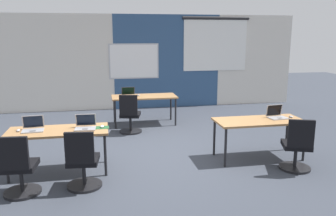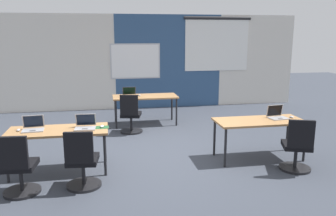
{
  "view_description": "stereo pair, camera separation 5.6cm",
  "coord_description": "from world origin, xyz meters",
  "px_view_note": "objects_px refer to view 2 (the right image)",
  "views": [
    {
      "loc": [
        -1.01,
        -6.18,
        2.25
      ],
      "look_at": [
        0.12,
        -0.34,
        0.95
      ],
      "focal_mm": 36.69,
      "sensor_mm": 36.0,
      "label": 1
    },
    {
      "loc": [
        -0.95,
        -6.19,
        2.25
      ],
      "look_at": [
        0.12,
        -0.34,
        0.95
      ],
      "focal_mm": 36.69,
      "sensor_mm": 36.0,
      "label": 2
    }
  ],
  "objects_px": {
    "desk_near_right": "(259,123)",
    "mouse_near_right_end": "(292,117)",
    "mouse_far_left": "(139,95)",
    "laptop_near_right_end": "(277,115)",
    "chair_far_left": "(131,117)",
    "desk_near_left": "(58,133)",
    "mouse_near_left_inner": "(102,126)",
    "desk_far_center": "(145,98)",
    "laptop_near_left_end": "(33,127)",
    "chair_near_right_end": "(297,149)",
    "mouse_near_left_end": "(18,130)",
    "chair_near_left_end": "(19,170)",
    "laptop_near_left_inner": "(85,125)",
    "chair_near_left_inner": "(82,164)",
    "laptop_far_left": "(129,94)"
  },
  "relations": [
    {
      "from": "desk_near_right",
      "to": "mouse_near_right_end",
      "type": "height_order",
      "value": "mouse_near_right_end"
    },
    {
      "from": "desk_far_center",
      "to": "laptop_near_left_end",
      "type": "distance_m",
      "value": 3.49
    },
    {
      "from": "chair_near_right_end",
      "to": "mouse_near_left_end",
      "type": "bearing_deg",
      "value": 10.08
    },
    {
      "from": "desk_near_right",
      "to": "mouse_near_right_end",
      "type": "xyz_separation_m",
      "value": [
        0.66,
        0.06,
        0.08
      ]
    },
    {
      "from": "chair_near_right_end",
      "to": "laptop_near_left_end",
      "type": "height_order",
      "value": "laptop_near_left_end"
    },
    {
      "from": "chair_far_left",
      "to": "mouse_near_right_end",
      "type": "height_order",
      "value": "chair_far_left"
    },
    {
      "from": "desk_far_center",
      "to": "mouse_near_right_end",
      "type": "bearing_deg",
      "value": -48.75
    },
    {
      "from": "chair_far_left",
      "to": "desk_near_right",
      "type": "bearing_deg",
      "value": 149.5
    },
    {
      "from": "mouse_near_right_end",
      "to": "mouse_far_left",
      "type": "bearing_deg",
      "value": 132.46
    },
    {
      "from": "laptop_near_right_end",
      "to": "chair_near_left_inner",
      "type": "xyz_separation_m",
      "value": [
        -3.47,
        -0.81,
        -0.39
      ]
    },
    {
      "from": "mouse_far_left",
      "to": "laptop_near_right_end",
      "type": "distance_m",
      "value": 3.57
    },
    {
      "from": "chair_near_left_end",
      "to": "mouse_near_right_end",
      "type": "bearing_deg",
      "value": -165.52
    },
    {
      "from": "mouse_near_right_end",
      "to": "chair_near_right_end",
      "type": "relative_size",
      "value": 0.11
    },
    {
      "from": "mouse_far_left",
      "to": "laptop_near_right_end",
      "type": "relative_size",
      "value": 0.29
    },
    {
      "from": "mouse_near_left_end",
      "to": "chair_near_right_end",
      "type": "bearing_deg",
      "value": -9.14
    },
    {
      "from": "chair_near_right_end",
      "to": "laptop_near_right_end",
      "type": "bearing_deg",
      "value": -72.07
    },
    {
      "from": "desk_near_left",
      "to": "mouse_near_left_inner",
      "type": "distance_m",
      "value": 0.71
    },
    {
      "from": "desk_near_left",
      "to": "desk_near_right",
      "type": "height_order",
      "value": "same"
    },
    {
      "from": "mouse_near_left_end",
      "to": "chair_far_left",
      "type": "bearing_deg",
      "value": 46.27
    },
    {
      "from": "chair_near_right_end",
      "to": "chair_near_left_inner",
      "type": "xyz_separation_m",
      "value": [
        -3.45,
        -0.04,
        0.0
      ]
    },
    {
      "from": "laptop_near_right_end",
      "to": "laptop_near_left_end",
      "type": "height_order",
      "value": "laptop_near_right_end"
    },
    {
      "from": "mouse_near_left_inner",
      "to": "laptop_far_left",
      "type": "bearing_deg",
      "value": 77.01
    },
    {
      "from": "desk_near_right",
      "to": "laptop_near_left_inner",
      "type": "distance_m",
      "value": 3.06
    },
    {
      "from": "desk_near_right",
      "to": "desk_far_center",
      "type": "distance_m",
      "value": 3.3
    },
    {
      "from": "laptop_far_left",
      "to": "chair_near_left_inner",
      "type": "bearing_deg",
      "value": -104.02
    },
    {
      "from": "chair_far_left",
      "to": "laptop_near_left_end",
      "type": "relative_size",
      "value": 2.61
    },
    {
      "from": "laptop_far_left",
      "to": "desk_near_right",
      "type": "bearing_deg",
      "value": -52.24
    },
    {
      "from": "desk_near_right",
      "to": "laptop_near_left_end",
      "type": "xyz_separation_m",
      "value": [
        -3.89,
        0.05,
        0.11
      ]
    },
    {
      "from": "laptop_near_left_inner",
      "to": "desk_near_left",
      "type": "bearing_deg",
      "value": -175.62
    },
    {
      "from": "laptop_near_right_end",
      "to": "chair_near_right_end",
      "type": "relative_size",
      "value": 0.39
    },
    {
      "from": "desk_near_left",
      "to": "mouse_near_left_end",
      "type": "height_order",
      "value": "mouse_near_left_end"
    },
    {
      "from": "desk_near_left",
      "to": "mouse_near_left_inner",
      "type": "relative_size",
      "value": 14.37
    },
    {
      "from": "chair_far_left",
      "to": "laptop_near_right_end",
      "type": "distance_m",
      "value": 3.25
    },
    {
      "from": "mouse_near_left_end",
      "to": "chair_near_left_inner",
      "type": "bearing_deg",
      "value": -36.6
    },
    {
      "from": "mouse_near_right_end",
      "to": "chair_near_left_inner",
      "type": "bearing_deg",
      "value": -168.27
    },
    {
      "from": "laptop_near_right_end",
      "to": "laptop_near_left_end",
      "type": "distance_m",
      "value": 4.27
    },
    {
      "from": "mouse_near_left_inner",
      "to": "mouse_near_left_end",
      "type": "bearing_deg",
      "value": 179.02
    },
    {
      "from": "laptop_near_left_inner",
      "to": "chair_near_right_end",
      "type": "bearing_deg",
      "value": -8.29
    },
    {
      "from": "desk_far_center",
      "to": "laptop_near_left_end",
      "type": "xyz_separation_m",
      "value": [
        -2.14,
        -2.75,
        0.11
      ]
    },
    {
      "from": "mouse_near_right_end",
      "to": "laptop_near_left_end",
      "type": "relative_size",
      "value": 0.3
    },
    {
      "from": "chair_far_left",
      "to": "mouse_near_left_end",
      "type": "height_order",
      "value": "chair_far_left"
    },
    {
      "from": "chair_far_left",
      "to": "chair_near_left_end",
      "type": "height_order",
      "value": "same"
    },
    {
      "from": "chair_near_left_end",
      "to": "mouse_near_left_inner",
      "type": "bearing_deg",
      "value": -141.36
    },
    {
      "from": "chair_near_right_end",
      "to": "laptop_near_left_inner",
      "type": "bearing_deg",
      "value": 7.74
    },
    {
      "from": "laptop_far_left",
      "to": "laptop_near_left_end",
      "type": "height_order",
      "value": "laptop_near_left_end"
    },
    {
      "from": "desk_near_left",
      "to": "chair_near_left_end",
      "type": "distance_m",
      "value": 0.95
    },
    {
      "from": "mouse_near_right_end",
      "to": "chair_near_right_end",
      "type": "distance_m",
      "value": 0.88
    },
    {
      "from": "mouse_near_left_inner",
      "to": "laptop_near_left_end",
      "type": "distance_m",
      "value": 1.09
    },
    {
      "from": "chair_near_right_end",
      "to": "chair_near_left_end",
      "type": "relative_size",
      "value": 1.0
    },
    {
      "from": "laptop_near_right_end",
      "to": "laptop_near_left_inner",
      "type": "bearing_deg",
      "value": 173.7
    }
  ]
}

